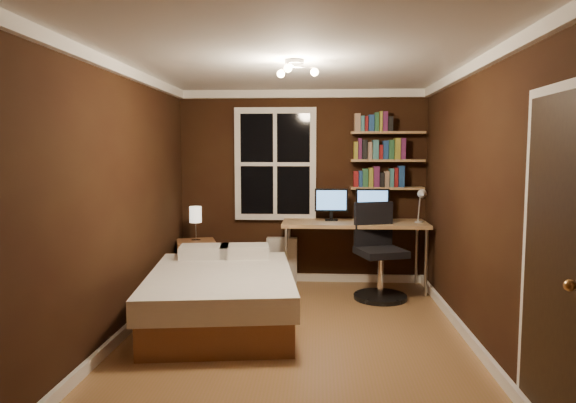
# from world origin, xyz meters

# --- Properties ---
(floor) EXTENTS (4.20, 4.20, 0.00)m
(floor) POSITION_xyz_m (0.00, 0.00, 0.00)
(floor) COLOR olive
(floor) RESTS_ON ground
(wall_back) EXTENTS (3.20, 0.04, 2.50)m
(wall_back) POSITION_xyz_m (0.00, 2.10, 1.25)
(wall_back) COLOR black
(wall_back) RESTS_ON ground
(wall_left) EXTENTS (0.04, 4.20, 2.50)m
(wall_left) POSITION_xyz_m (-1.60, 0.00, 1.25)
(wall_left) COLOR black
(wall_left) RESTS_ON ground
(wall_right) EXTENTS (0.04, 4.20, 2.50)m
(wall_right) POSITION_xyz_m (1.60, 0.00, 1.25)
(wall_right) COLOR black
(wall_right) RESTS_ON ground
(ceiling) EXTENTS (3.20, 4.20, 0.02)m
(ceiling) POSITION_xyz_m (0.00, 0.00, 2.50)
(ceiling) COLOR white
(ceiling) RESTS_ON wall_back
(window) EXTENTS (1.06, 0.06, 1.46)m
(window) POSITION_xyz_m (-0.35, 2.06, 1.55)
(window) COLOR white
(window) RESTS_ON wall_back
(door) EXTENTS (0.03, 0.82, 2.05)m
(door) POSITION_xyz_m (1.59, -1.55, 1.02)
(door) COLOR black
(door) RESTS_ON ground
(door_knob) EXTENTS (0.06, 0.06, 0.06)m
(door_knob) POSITION_xyz_m (1.55, -1.85, 1.00)
(door_knob) COLOR tan
(door_knob) RESTS_ON door
(ceiling_fixture) EXTENTS (0.44, 0.44, 0.18)m
(ceiling_fixture) POSITION_xyz_m (0.00, -0.10, 2.40)
(ceiling_fixture) COLOR beige
(ceiling_fixture) RESTS_ON ceiling
(bookshelf_lower) EXTENTS (0.92, 0.22, 0.03)m
(bookshelf_lower) POSITION_xyz_m (1.08, 1.98, 1.25)
(bookshelf_lower) COLOR tan
(bookshelf_lower) RESTS_ON wall_back
(books_row_lower) EXTENTS (0.60, 0.16, 0.23)m
(books_row_lower) POSITION_xyz_m (1.08, 1.98, 1.38)
(books_row_lower) COLOR maroon
(books_row_lower) RESTS_ON bookshelf_lower
(bookshelf_middle) EXTENTS (0.92, 0.22, 0.03)m
(bookshelf_middle) POSITION_xyz_m (1.08, 1.98, 1.60)
(bookshelf_middle) COLOR tan
(bookshelf_middle) RESTS_ON wall_back
(books_row_middle) EXTENTS (0.60, 0.16, 0.23)m
(books_row_middle) POSITION_xyz_m (1.08, 1.98, 1.73)
(books_row_middle) COLOR navy
(books_row_middle) RESTS_ON bookshelf_middle
(bookshelf_upper) EXTENTS (0.92, 0.22, 0.03)m
(bookshelf_upper) POSITION_xyz_m (1.08, 1.98, 1.95)
(bookshelf_upper) COLOR tan
(bookshelf_upper) RESTS_ON wall_back
(books_row_upper) EXTENTS (0.48, 0.16, 0.23)m
(books_row_upper) POSITION_xyz_m (1.08, 1.98, 2.08)
(books_row_upper) COLOR #29613A
(books_row_upper) RESTS_ON bookshelf_upper
(bed) EXTENTS (1.64, 2.10, 0.66)m
(bed) POSITION_xyz_m (-0.75, 0.36, 0.28)
(bed) COLOR brown
(bed) RESTS_ON ground
(nightstand) EXTENTS (0.59, 0.59, 0.59)m
(nightstand) POSITION_xyz_m (-1.33, 1.71, 0.30)
(nightstand) COLOR brown
(nightstand) RESTS_ON ground
(bedside_lamp) EXTENTS (0.15, 0.15, 0.43)m
(bedside_lamp) POSITION_xyz_m (-1.33, 1.71, 0.81)
(bedside_lamp) COLOR beige
(bedside_lamp) RESTS_ON nightstand
(radiator) EXTENTS (0.40, 0.14, 0.59)m
(radiator) POSITION_xyz_m (-0.26, 1.99, 0.30)
(radiator) COLOR beige
(radiator) RESTS_ON ground
(desk) EXTENTS (1.78, 0.67, 0.85)m
(desk) POSITION_xyz_m (0.66, 1.75, 0.79)
(desk) COLOR tan
(desk) RESTS_ON ground
(monitor_left) EXTENTS (0.42, 0.12, 0.40)m
(monitor_left) POSITION_xyz_m (0.38, 1.84, 1.05)
(monitor_left) COLOR black
(monitor_left) RESTS_ON desk
(monitor_right) EXTENTS (0.42, 0.12, 0.40)m
(monitor_right) POSITION_xyz_m (0.89, 1.84, 1.05)
(monitor_right) COLOR black
(monitor_right) RESTS_ON desk
(desk_lamp) EXTENTS (0.14, 0.32, 0.44)m
(desk_lamp) POSITION_xyz_m (1.44, 1.62, 1.07)
(desk_lamp) COLOR silver
(desk_lamp) RESTS_ON desk
(office_chair) EXTENTS (0.63, 0.63, 1.12)m
(office_chair) POSITION_xyz_m (0.92, 1.35, 0.44)
(office_chair) COLOR black
(office_chair) RESTS_ON ground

